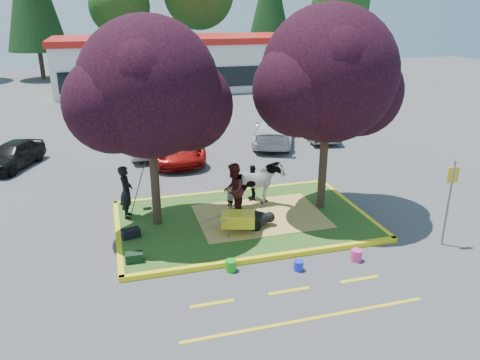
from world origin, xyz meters
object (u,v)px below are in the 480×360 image
object	(u,v)px
calf	(252,220)
car_black	(13,154)
cow	(255,185)
bucket_pink	(356,255)
sign_post	(450,194)
handler	(126,192)
bucket_green	(231,266)
bucket_blue	(299,266)
wheelbarrow	(238,220)
car_silver	(143,138)

from	to	relation	value
calf	car_black	bearing A→B (deg)	144.59
cow	bucket_pink	xyz separation A→B (m)	(1.75, -4.08, -0.80)
sign_post	car_black	size ratio (longest dim) A/B	0.75
car_black	cow	bearing A→B (deg)	-16.26
handler	bucket_green	xyz separation A→B (m)	(2.52, -4.03, -0.89)
bucket_pink	bucket_blue	distance (m)	1.78
wheelbarrow	bucket_green	size ratio (longest dim) A/B	5.75
handler	bucket_blue	xyz separation A→B (m)	(4.31, -4.50, -0.91)
cow	bucket_pink	world-z (taller)	cow
sign_post	bucket_pink	xyz separation A→B (m)	(-2.99, -0.16, -1.50)
cow	calf	distance (m)	1.69
calf	car_silver	bearing A→B (deg)	116.61
handler	sign_post	bearing A→B (deg)	-107.43
bucket_pink	car_black	size ratio (longest dim) A/B	0.09
bucket_green	sign_post	bearing A→B (deg)	-2.41
wheelbarrow	sign_post	xyz separation A→B (m)	(5.84, -2.09, 1.03)
bucket_pink	calf	bearing A→B (deg)	131.69
sign_post	bucket_pink	size ratio (longest dim) A/B	7.98
car_silver	sign_post	bearing A→B (deg)	120.02
calf	car_black	xyz separation A→B (m)	(-8.39, 8.98, 0.20)
calf	bucket_pink	bearing A→B (deg)	-36.77
calf	bucket_pink	size ratio (longest dim) A/B	3.52
calf	wheelbarrow	bearing A→B (deg)	-136.66
bucket_green	bucket_pink	xyz separation A→B (m)	(3.57, -0.43, 0.01)
cow	bucket_green	distance (m)	4.16
bucket_green	bucket_blue	xyz separation A→B (m)	(1.79, -0.47, -0.02)
bucket_green	bucket_pink	distance (m)	3.60
handler	bucket_blue	size ratio (longest dim) A/B	6.37
car_black	car_silver	size ratio (longest dim) A/B	0.80
sign_post	car_black	world-z (taller)	sign_post
wheelbarrow	sign_post	size ratio (longest dim) A/B	0.69
cow	car_black	world-z (taller)	cow
cow	handler	world-z (taller)	handler
bucket_pink	wheelbarrow	bearing A→B (deg)	141.72
bucket_green	bucket_blue	bearing A→B (deg)	-14.72
calf	bucket_pink	xyz separation A→B (m)	(2.31, -2.59, -0.24)
wheelbarrow	bucket_blue	distance (m)	2.57
wheelbarrow	bucket_pink	size ratio (longest dim) A/B	5.50
cow	sign_post	distance (m)	6.19
cow	sign_post	bearing A→B (deg)	-138.50
bucket_pink	bucket_blue	bearing A→B (deg)	-178.80
handler	car_silver	world-z (taller)	handler
calf	car_black	world-z (taller)	car_black
bucket_blue	car_black	world-z (taller)	car_black
cow	wheelbarrow	world-z (taller)	cow
bucket_green	wheelbarrow	bearing A→B (deg)	68.29
cow	handler	distance (m)	4.36
cow	bucket_pink	size ratio (longest dim) A/B	5.80
car_black	car_silver	xyz separation A→B (m)	(5.77, 0.75, 0.12)
calf	sign_post	world-z (taller)	sign_post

